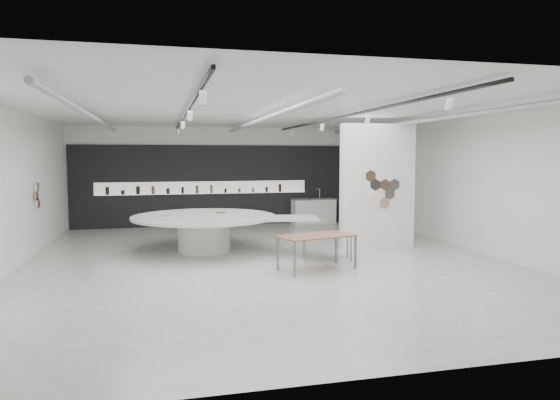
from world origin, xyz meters
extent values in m
cube|color=beige|center=(0.00, 0.00, -0.01)|extent=(12.00, 14.00, 0.01)
cube|color=silver|center=(0.00, 0.00, 3.80)|extent=(12.00, 14.00, 0.01)
cube|color=white|center=(0.00, 7.00, 1.90)|extent=(12.00, 0.01, 3.80)
cube|color=white|center=(0.00, -7.00, 1.90)|extent=(12.00, 0.01, 3.80)
cube|color=white|center=(6.00, 0.00, 1.90)|extent=(0.01, 14.00, 3.80)
cube|color=white|center=(-6.00, 0.00, 1.90)|extent=(0.01, 14.00, 3.80)
cylinder|color=#939396|center=(-4.20, 0.50, 3.62)|extent=(0.12, 12.00, 0.12)
cylinder|color=#939396|center=(0.00, 0.50, 3.62)|extent=(0.12, 12.00, 0.12)
cylinder|color=#939396|center=(4.20, 0.50, 3.62)|extent=(0.12, 12.00, 0.12)
cube|color=black|center=(-2.00, 0.00, 3.70)|extent=(0.05, 13.00, 0.06)
cylinder|color=white|center=(-2.00, -5.00, 3.52)|extent=(0.11, 0.18, 0.21)
cylinder|color=white|center=(-2.00, -1.70, 3.52)|extent=(0.11, 0.18, 0.21)
cylinder|color=white|center=(-2.00, 1.60, 3.52)|extent=(0.11, 0.18, 0.21)
cylinder|color=white|center=(-2.00, 4.90, 3.52)|extent=(0.11, 0.18, 0.21)
cube|color=black|center=(2.00, 0.00, 3.70)|extent=(0.05, 13.00, 0.06)
cylinder|color=white|center=(2.00, -5.00, 3.52)|extent=(0.11, 0.18, 0.21)
cylinder|color=white|center=(2.00, -1.70, 3.52)|extent=(0.11, 0.18, 0.21)
cylinder|color=white|center=(2.00, 1.60, 3.52)|extent=(0.11, 0.18, 0.21)
cylinder|color=white|center=(2.00, 4.90, 3.52)|extent=(0.11, 0.18, 0.21)
cylinder|color=white|center=(-5.97, 2.50, 1.35)|extent=(0.03, 0.28, 0.28)
cylinder|color=#403020|center=(-5.97, 2.76, 1.35)|extent=(0.03, 0.28, 0.28)
cylinder|color=black|center=(-5.97, 2.63, 1.58)|extent=(0.03, 0.28, 0.28)
cylinder|color=#9C7760|center=(-5.97, 2.37, 1.58)|extent=(0.03, 0.28, 0.28)
cylinder|color=white|center=(-5.97, 2.50, 1.81)|extent=(0.03, 0.28, 0.28)
cylinder|color=black|center=(-5.97, 2.76, 1.81)|extent=(0.03, 0.28, 0.28)
cube|color=black|center=(0.00, 6.94, 1.55)|extent=(11.80, 0.10, 3.10)
cube|color=white|center=(-1.00, 6.87, 1.48)|extent=(8.00, 0.06, 0.46)
cube|color=white|center=(-1.00, 6.81, 1.25)|extent=(8.00, 0.18, 0.02)
cylinder|color=black|center=(-4.53, 6.81, 1.41)|extent=(0.13, 0.13, 0.29)
cylinder|color=black|center=(-3.99, 6.81, 1.34)|extent=(0.13, 0.13, 0.15)
cylinder|color=black|center=(-3.44, 6.81, 1.42)|extent=(0.14, 0.14, 0.30)
cylinder|color=brown|center=(-2.90, 6.81, 1.41)|extent=(0.12, 0.12, 0.29)
cylinder|color=black|center=(-2.36, 6.81, 1.37)|extent=(0.12, 0.12, 0.21)
cylinder|color=black|center=(-1.81, 6.81, 1.39)|extent=(0.10, 0.10, 0.25)
cylinder|color=brown|center=(-1.27, 6.81, 1.42)|extent=(0.12, 0.12, 0.30)
cylinder|color=brown|center=(-0.73, 6.81, 1.42)|extent=(0.10, 0.10, 0.31)
cylinder|color=black|center=(-0.19, 6.81, 1.35)|extent=(0.09, 0.09, 0.17)
cylinder|color=brown|center=(0.36, 6.81, 1.35)|extent=(0.10, 0.10, 0.16)
cylinder|color=brown|center=(0.90, 6.81, 1.34)|extent=(0.09, 0.09, 0.15)
cylinder|color=black|center=(1.44, 6.81, 1.37)|extent=(0.09, 0.09, 0.21)
cylinder|color=black|center=(1.99, 6.81, 1.42)|extent=(0.11, 0.11, 0.31)
cube|color=white|center=(3.50, 1.00, 1.80)|extent=(2.20, 0.35, 3.60)
cylinder|color=white|center=(3.50, 0.81, 1.60)|extent=(0.34, 0.03, 0.34)
cylinder|color=black|center=(3.80, 0.81, 1.60)|extent=(0.34, 0.03, 0.34)
cylinder|color=white|center=(3.20, 0.81, 1.60)|extent=(0.34, 0.03, 0.34)
cylinder|color=#403020|center=(3.65, 0.81, 1.86)|extent=(0.34, 0.03, 0.34)
cylinder|color=black|center=(3.35, 0.81, 1.86)|extent=(0.34, 0.03, 0.34)
cylinder|color=#9C7760|center=(3.65, 0.81, 1.34)|extent=(0.34, 0.03, 0.34)
cylinder|color=white|center=(3.35, 0.81, 1.34)|extent=(0.34, 0.03, 0.34)
cylinder|color=black|center=(3.95, 0.81, 1.86)|extent=(0.34, 0.03, 0.34)
cylinder|color=white|center=(3.50, 0.81, 2.12)|extent=(0.34, 0.03, 0.34)
cylinder|color=#403020|center=(3.20, 0.81, 2.12)|extent=(0.34, 0.03, 0.34)
cylinder|color=white|center=(-1.46, 1.61, 0.47)|extent=(1.64, 1.64, 0.95)
cylinder|color=beige|center=(-1.46, 1.61, 0.98)|extent=(4.54, 4.54, 0.07)
cube|color=beige|center=(0.67, 0.75, 0.98)|extent=(1.92, 1.36, 0.06)
cube|color=#9C7760|center=(-2.56, 1.77, 1.02)|extent=(0.30, 0.24, 0.01)
cube|color=#403020|center=(-0.92, 2.21, 1.02)|extent=(0.30, 0.24, 0.01)
cube|color=brown|center=(0.93, -1.30, 0.81)|extent=(1.93, 1.31, 0.03)
cube|color=slate|center=(0.23, -1.90, 0.40)|extent=(0.05, 0.05, 0.79)
cube|color=slate|center=(0.02, -1.14, 0.40)|extent=(0.05, 0.05, 0.79)
cube|color=slate|center=(1.84, -1.47, 0.40)|extent=(0.05, 0.05, 0.79)
cube|color=slate|center=(1.63, -0.70, 0.40)|extent=(0.05, 0.05, 0.79)
cube|color=gray|center=(1.56, -0.19, 0.63)|extent=(1.35, 0.86, 0.03)
cube|color=slate|center=(0.92, -0.35, 0.31)|extent=(0.04, 0.04, 0.62)
cube|color=slate|center=(1.03, 0.20, 0.31)|extent=(0.04, 0.04, 0.62)
cube|color=slate|center=(2.08, -0.58, 0.31)|extent=(0.04, 0.04, 0.62)
cube|color=slate|center=(2.19, -0.04, 0.31)|extent=(0.04, 0.04, 0.62)
cube|color=white|center=(3.29, 6.53, 0.48)|extent=(1.73, 0.71, 0.96)
cube|color=gray|center=(3.29, 6.53, 0.97)|extent=(1.77, 0.76, 0.03)
cylinder|color=silver|center=(3.60, 6.70, 1.18)|extent=(0.03, 0.03, 0.38)
cylinder|color=silver|center=(3.52, 6.70, 1.36)|extent=(0.17, 0.03, 0.03)
camera|label=1|loc=(-2.62, -12.38, 2.67)|focal=32.00mm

